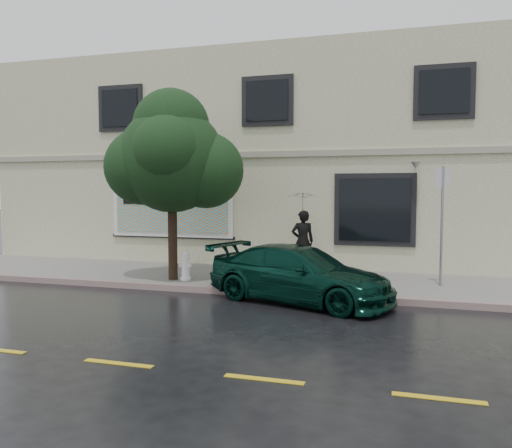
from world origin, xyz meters
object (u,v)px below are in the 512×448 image
(pedestrian, at_px, (303,241))
(street_tree, at_px, (172,160))
(fire_hydrant, at_px, (186,266))
(car, at_px, (300,274))

(pedestrian, xyz_separation_m, street_tree, (-3.09, -2.08, 2.26))
(street_tree, bearing_deg, fire_hydrant, 4.82)
(street_tree, xyz_separation_m, fire_hydrant, (0.35, 0.03, -2.77))
(fire_hydrant, bearing_deg, car, 6.94)
(car, relative_size, pedestrian, 2.42)
(pedestrian, relative_size, street_tree, 0.39)
(car, bearing_deg, fire_hydrant, 91.34)
(pedestrian, bearing_deg, fire_hydrant, 15.98)
(pedestrian, distance_m, street_tree, 4.35)
(car, height_order, pedestrian, pedestrian)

